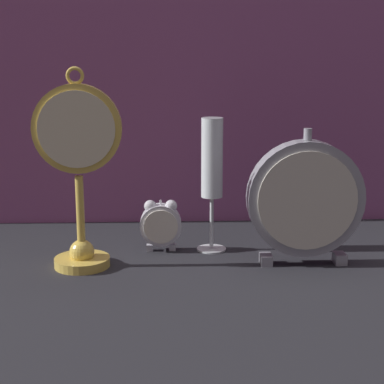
{
  "coord_description": "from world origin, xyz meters",
  "views": [
    {
      "loc": [
        -0.05,
        -1.03,
        0.37
      ],
      "look_at": [
        0.0,
        0.08,
        0.12
      ],
      "focal_mm": 60.0,
      "sensor_mm": 36.0,
      "label": 1
    }
  ],
  "objects_px": {
    "mantel_clock_silver": "(305,199)",
    "champagne_flute": "(212,168)",
    "pocket_watch_on_stand": "(79,174)",
    "alarm_clock_twin_bell": "(161,223)"
  },
  "relations": [
    {
      "from": "pocket_watch_on_stand",
      "to": "alarm_clock_twin_bell",
      "type": "bearing_deg",
      "value": 31.27
    },
    {
      "from": "alarm_clock_twin_bell",
      "to": "champagne_flute",
      "type": "height_order",
      "value": "champagne_flute"
    },
    {
      "from": "mantel_clock_silver",
      "to": "champagne_flute",
      "type": "distance_m",
      "value": 0.18
    },
    {
      "from": "pocket_watch_on_stand",
      "to": "champagne_flute",
      "type": "relative_size",
      "value": 1.38
    },
    {
      "from": "champagne_flute",
      "to": "pocket_watch_on_stand",
      "type": "bearing_deg",
      "value": -159.93
    },
    {
      "from": "mantel_clock_silver",
      "to": "champagne_flute",
      "type": "xyz_separation_m",
      "value": [
        -0.15,
        0.09,
        0.04
      ]
    },
    {
      "from": "pocket_watch_on_stand",
      "to": "champagne_flute",
      "type": "bearing_deg",
      "value": 20.07
    },
    {
      "from": "pocket_watch_on_stand",
      "to": "alarm_clock_twin_bell",
      "type": "height_order",
      "value": "pocket_watch_on_stand"
    },
    {
      "from": "alarm_clock_twin_bell",
      "to": "champagne_flute",
      "type": "distance_m",
      "value": 0.14
    },
    {
      "from": "alarm_clock_twin_bell",
      "to": "mantel_clock_silver",
      "type": "xyz_separation_m",
      "value": [
        0.25,
        -0.09,
        0.06
      ]
    }
  ]
}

